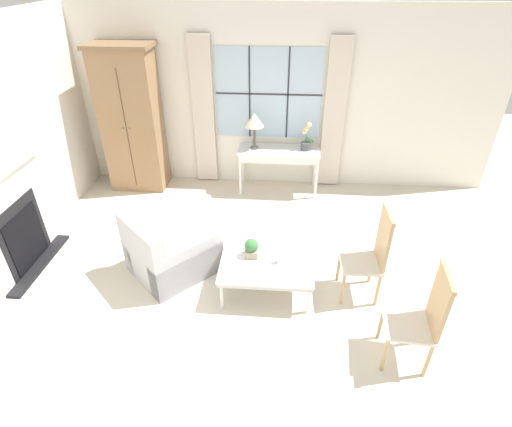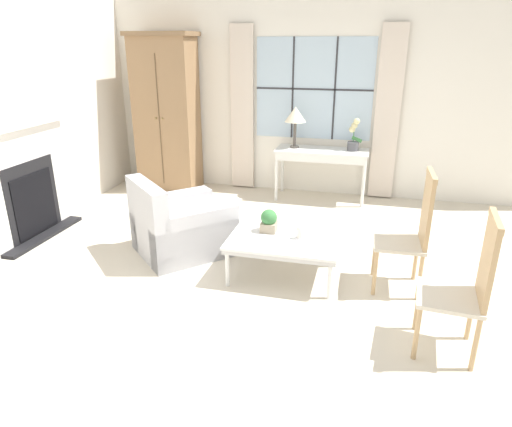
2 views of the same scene
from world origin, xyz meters
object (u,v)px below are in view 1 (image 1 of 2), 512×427
Objects in this scene: table_lamp at (254,121)px; armchair_upholstered at (171,253)px; side_chair_wooden at (372,251)px; pillar_candle at (280,259)px; console_table at (279,155)px; accent_chair_wooden at (424,315)px; potted_orchid at (306,139)px; fireplace at (9,215)px; coffee_table at (266,266)px; potted_plant_small at (251,248)px; armoire at (132,120)px.

armchair_upholstered is (-0.84, -2.19, -0.90)m from table_lamp.
pillar_candle is (-1.00, -0.02, -0.15)m from side_chair_wooden.
console_table is at bearing 114.47° from side_chair_wooden.
pillar_candle is at bearing 146.99° from accent_chair_wooden.
armchair_upholstered is at bearing 169.85° from pillar_candle.
potted_orchid is 3.45× the size of pillar_candle.
pillar_candle is (1.32, -0.24, 0.18)m from armchair_upholstered.
fireplace is 3.07m from coffee_table.
coffee_table is at bearing -82.22° from table_lamp.
table_lamp is at bearing 101.17° from pillar_candle.
side_chair_wooden is 4.98× the size of potted_plant_small.
console_table is 3.54m from accent_chair_wooden.
potted_orchid is 2.51m from pillar_candle.
coffee_table is (1.17, -0.26, 0.08)m from armchair_upholstered.
fireplace is 1.93m from armchair_upholstered.
armoire reaches higher than accent_chair_wooden.
potted_orchid is 2.83m from armchair_upholstered.
fireplace is 9.73× the size of potted_plant_small.
potted_orchid is 0.43× the size of coffee_table.
side_chair_wooden is at bearing 1.36° from pillar_candle.
table_lamp is at bearing 0.60° from armoire.
armoire is at bearing 132.07° from potted_plant_small.
fireplace is 4.19m from side_chair_wooden.
armchair_upholstered is at bearing -119.69° from console_table.
coffee_table is 0.27m from potted_plant_small.
table_lamp reaches higher than potted_orchid.
console_table is at bearing 88.52° from coffee_table.
accent_chair_wooden is 1.57m from pillar_candle.
accent_chair_wooden is (0.31, -0.88, -0.02)m from side_chair_wooden.
coffee_table is at bearing 150.43° from accent_chair_wooden.
armchair_upholstered is at bearing -126.72° from potted_orchid.
armoire is 10.18× the size of potted_plant_small.
armoire is at bearing 179.81° from console_table.
fireplace is 2.87m from potted_plant_small.
potted_orchid is 0.40× the size of side_chair_wooden.
table_lamp is 0.55× the size of coffee_table.
fireplace reaches higher than side_chair_wooden.
table_lamp is at bearing 121.60° from side_chair_wooden.
console_table is 5.76× the size of potted_plant_small.
armoire reaches higher than table_lamp.
potted_orchid is at bearing 53.28° from armchair_upholstered.
table_lamp is 0.47× the size of armchair_upholstered.
table_lamp is 1.29× the size of potted_orchid.
fireplace is at bearing 177.94° from potted_plant_small.
fireplace reaches higher than accent_chair_wooden.
potted_plant_small is at bearing -2.06° from fireplace.
coffee_table is at bearing -35.09° from potted_plant_small.
side_chair_wooden is at bearing -3.33° from potted_plant_small.
accent_chair_wooden is at bearing -66.82° from console_table.
armchair_upholstered is 1.14× the size of accent_chair_wooden.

